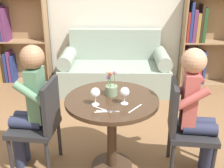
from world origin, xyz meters
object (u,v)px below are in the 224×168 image
(person_right, at_px, (197,109))
(wine_glass_left, at_px, (95,93))
(couch, at_px, (115,70))
(person_left, at_px, (30,105))
(chair_right, at_px, (185,125))
(flower_vase, at_px, (111,88))
(wine_glass_right, at_px, (125,92))
(bookshelf_right, at_px, (201,45))
(bookshelf_left, at_px, (14,42))
(chair_left, at_px, (41,121))

(person_right, xyz_separation_m, wine_glass_left, (-0.89, -0.09, 0.19))
(couch, xyz_separation_m, person_left, (-0.76, -1.94, 0.35))
(chair_right, xyz_separation_m, person_right, (0.09, -0.01, 0.17))
(wine_glass_left, relative_size, flower_vase, 0.63)
(wine_glass_right, bearing_deg, flower_vase, 123.91)
(bookshelf_right, relative_size, wine_glass_right, 9.46)
(couch, xyz_separation_m, person_right, (0.76, -2.00, 0.35))
(bookshelf_left, relative_size, chair_right, 1.60)
(chair_right, bearing_deg, flower_vase, 88.01)
(wine_glass_left, bearing_deg, bookshelf_right, 56.83)
(bookshelf_right, height_order, flower_vase, bookshelf_right)
(person_left, relative_size, wine_glass_right, 8.08)
(chair_left, bearing_deg, bookshelf_left, -149.65)
(chair_left, distance_m, person_left, 0.19)
(wine_glass_right, relative_size, flower_vase, 0.62)
(person_left, relative_size, wine_glass_left, 7.99)
(bookshelf_right, height_order, wine_glass_left, bookshelf_right)
(bookshelf_left, distance_m, flower_vase, 2.73)
(bookshelf_left, bearing_deg, couch, -9.18)
(couch, relative_size, wine_glass_right, 11.11)
(couch, bearing_deg, flower_vase, -90.24)
(person_left, height_order, wine_glass_right, person_left)
(chair_right, xyz_separation_m, wine_glass_right, (-0.56, -0.09, 0.36))
(person_right, relative_size, wine_glass_right, 8.04)
(bookshelf_left, xyz_separation_m, bookshelf_right, (3.07, -0.01, -0.03))
(wine_glass_right, bearing_deg, person_right, 6.27)
(chair_right, bearing_deg, bookshelf_right, -12.42)
(bookshelf_left, relative_size, person_left, 1.17)
(person_right, relative_size, flower_vase, 4.98)
(couch, height_order, bookshelf_left, bookshelf_left)
(chair_left, bearing_deg, person_right, 94.31)
(person_right, height_order, wine_glass_left, person_right)
(person_left, bearing_deg, wine_glass_right, 87.43)
(bookshelf_left, bearing_deg, chair_left, -65.85)
(bookshelf_left, height_order, person_right, bookshelf_left)
(couch, height_order, wine_glass_right, couch)
(chair_left, bearing_deg, couch, 167.27)
(wine_glass_right, bearing_deg, bookshelf_right, 61.02)
(flower_vase, bearing_deg, wine_glass_right, -56.09)
(chair_left, distance_m, wine_glass_left, 0.66)
(bookshelf_left, height_order, wine_glass_right, bookshelf_left)
(couch, distance_m, chair_left, 2.07)
(person_right, xyz_separation_m, wine_glass_right, (-0.65, -0.07, 0.19))
(person_left, distance_m, flower_vase, 0.77)
(couch, xyz_separation_m, bookshelf_right, (1.40, 0.26, 0.35))
(couch, height_order, chair_left, couch)
(bookshelf_right, xyz_separation_m, person_left, (-2.16, -2.20, 0.01))
(bookshelf_right, distance_m, chair_left, 3.04)
(bookshelf_left, height_order, flower_vase, bookshelf_left)
(chair_right, distance_m, wine_glass_right, 0.67)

